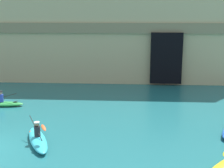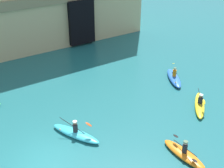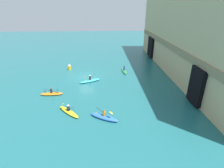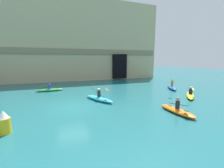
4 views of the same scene
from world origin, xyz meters
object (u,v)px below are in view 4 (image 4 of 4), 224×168
(kayak_orange, at_px, (177,110))
(kayak_cyan, at_px, (99,98))
(marker_buoy, at_px, (4,123))
(kayak_blue, at_px, (172,87))
(kayak_yellow, at_px, (190,95))
(kayak_green, at_px, (50,89))

(kayak_orange, distance_m, kayak_cyan, 6.61)
(kayak_orange, height_order, kayak_cyan, kayak_cyan)
(kayak_cyan, relative_size, marker_buoy, 2.89)
(marker_buoy, bearing_deg, kayak_orange, -3.86)
(kayak_blue, bearing_deg, kayak_orange, -10.41)
(kayak_orange, height_order, marker_buoy, marker_buoy)
(kayak_orange, distance_m, kayak_yellow, 5.61)
(kayak_yellow, bearing_deg, kayak_green, 104.96)
(kayak_yellow, relative_size, marker_buoy, 2.48)
(kayak_yellow, height_order, marker_buoy, marker_buoy)
(kayak_orange, xyz_separation_m, marker_buoy, (-10.40, 0.70, 0.36))
(kayak_orange, relative_size, kayak_cyan, 0.88)
(kayak_cyan, height_order, marker_buoy, kayak_cyan)
(kayak_blue, relative_size, kayak_green, 1.07)
(kayak_blue, height_order, kayak_cyan, kayak_cyan)
(kayak_green, relative_size, marker_buoy, 2.56)
(kayak_orange, distance_m, kayak_green, 14.08)
(kayak_green, xyz_separation_m, kayak_yellow, (13.35, -7.93, -0.00))
(kayak_blue, xyz_separation_m, kayak_cyan, (-10.24, -2.14, -0.01))
(kayak_orange, relative_size, marker_buoy, 2.54)
(kayak_blue, distance_m, marker_buoy, 17.59)
(kayak_green, distance_m, marker_buoy, 10.52)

